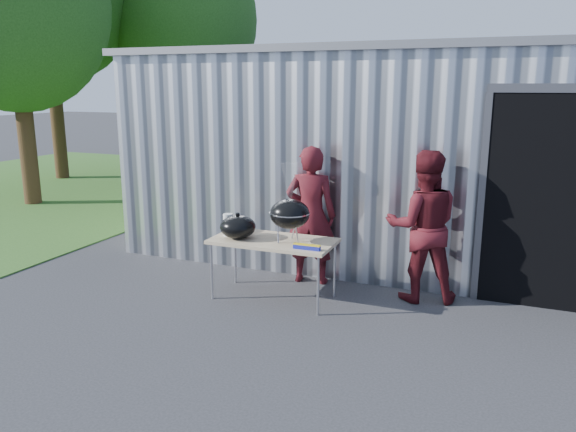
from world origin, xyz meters
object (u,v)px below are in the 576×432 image
at_px(kettle_grill, 290,208).
at_px(person_cook, 311,215).
at_px(person_bystander, 423,226).
at_px(folding_table, 273,243).

bearing_deg(kettle_grill, person_cook, 90.52).
xyz_separation_m(kettle_grill, person_bystander, (1.46, 0.67, -0.24)).
bearing_deg(person_bystander, kettle_grill, 8.66).
distance_m(person_cook, person_bystander, 1.47).
distance_m(folding_table, person_cook, 0.79).
distance_m(kettle_grill, person_bystander, 1.63).
bearing_deg(kettle_grill, person_bystander, 24.82).
bearing_deg(folding_table, person_cook, 73.40).
xyz_separation_m(person_cook, person_bystander, (1.47, -0.09, 0.01)).
bearing_deg(person_bystander, folding_table, 4.79).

